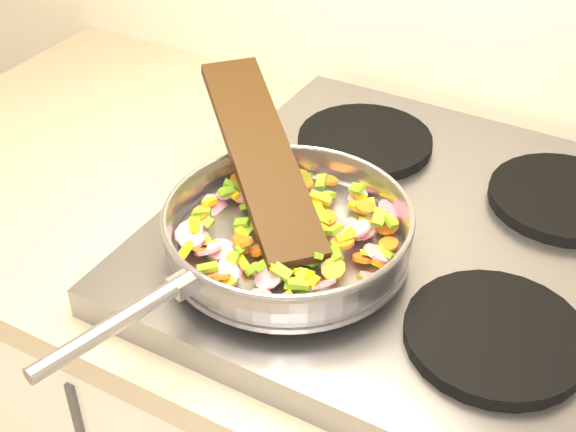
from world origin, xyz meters
The scene contains 8 objects.
cooktop centered at (-0.70, 1.67, 0.92)m, with size 0.60×0.60×0.04m, color #939399.
grate_fl centered at (-0.84, 1.52, 0.95)m, with size 0.19×0.19×0.02m, color black.
grate_fr centered at (-0.56, 1.52, 0.95)m, with size 0.19×0.19×0.02m, color black.
grate_bl centered at (-0.84, 1.81, 0.95)m, with size 0.19×0.19×0.02m, color black.
grate_br centered at (-0.56, 1.81, 0.95)m, with size 0.19×0.19×0.02m, color black.
saute_pan centered at (-0.81, 1.53, 0.98)m, with size 0.32×0.48×0.05m.
vegetable_heap centered at (-0.82, 1.54, 0.98)m, with size 0.27×0.27×0.05m.
wooden_spatula centered at (-0.89, 1.60, 1.03)m, with size 0.32×0.07×0.01m, color black.
Camera 1 is at (-0.46, 0.91, 1.54)m, focal length 50.00 mm.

